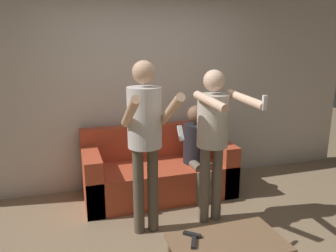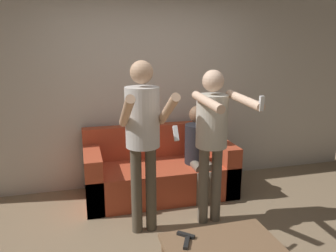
{
  "view_description": "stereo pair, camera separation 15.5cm",
  "coord_description": "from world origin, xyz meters",
  "px_view_note": "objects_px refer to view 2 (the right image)",
  "views": [
    {
      "loc": [
        -0.99,
        -2.42,
        1.87
      ],
      "look_at": [
        0.09,
        0.94,
        1.01
      ],
      "focal_mm": 35.0,
      "sensor_mm": 36.0,
      "label": 1
    },
    {
      "loc": [
        -0.84,
        -2.47,
        1.87
      ],
      "look_at": [
        0.09,
        0.94,
        1.01
      ],
      "focal_mm": 35.0,
      "sensor_mm": 36.0,
      "label": 2
    }
  ],
  "objects_px": {
    "couch": "(159,172)",
    "remote_far": "(186,235)",
    "remote_near": "(186,243)",
    "person_standing_right": "(213,130)",
    "person_standing_left": "(143,129)",
    "person_seated": "(199,147)",
    "coffee_table": "(221,247)"
  },
  "relations": [
    {
      "from": "couch",
      "to": "remote_far",
      "type": "bearing_deg",
      "value": -96.07
    },
    {
      "from": "remote_near",
      "to": "remote_far",
      "type": "xyz_separation_m",
      "value": [
        0.03,
        0.11,
        0.0
      ]
    },
    {
      "from": "person_standing_right",
      "to": "person_standing_left",
      "type": "bearing_deg",
      "value": 179.44
    },
    {
      "from": "person_standing_left",
      "to": "remote_near",
      "type": "bearing_deg",
      "value": -79.67
    },
    {
      "from": "person_seated",
      "to": "coffee_table",
      "type": "height_order",
      "value": "person_seated"
    },
    {
      "from": "coffee_table",
      "to": "remote_near",
      "type": "xyz_separation_m",
      "value": [
        -0.27,
        0.05,
        0.05
      ]
    },
    {
      "from": "couch",
      "to": "person_standing_left",
      "type": "xyz_separation_m",
      "value": [
        -0.36,
        -0.84,
        0.81
      ]
    },
    {
      "from": "person_seated",
      "to": "person_standing_left",
      "type": "bearing_deg",
      "value": -141.32
    },
    {
      "from": "couch",
      "to": "person_standing_left",
      "type": "distance_m",
      "value": 1.22
    },
    {
      "from": "remote_near",
      "to": "coffee_table",
      "type": "bearing_deg",
      "value": -10.89
    },
    {
      "from": "person_standing_right",
      "to": "coffee_table",
      "type": "height_order",
      "value": "person_standing_right"
    },
    {
      "from": "couch",
      "to": "person_standing_right",
      "type": "distance_m",
      "value": 1.19
    },
    {
      "from": "couch",
      "to": "person_standing_right",
      "type": "relative_size",
      "value": 1.13
    },
    {
      "from": "couch",
      "to": "coffee_table",
      "type": "relative_size",
      "value": 2.07
    },
    {
      "from": "coffee_table",
      "to": "remote_far",
      "type": "xyz_separation_m",
      "value": [
        -0.24,
        0.16,
        0.05
      ]
    },
    {
      "from": "person_standing_left",
      "to": "person_seated",
      "type": "xyz_separation_m",
      "value": [
        0.83,
        0.66,
        -0.46
      ]
    },
    {
      "from": "remote_far",
      "to": "coffee_table",
      "type": "bearing_deg",
      "value": -33.27
    },
    {
      "from": "remote_near",
      "to": "couch",
      "type": "bearing_deg",
      "value": 83.34
    },
    {
      "from": "person_standing_right",
      "to": "person_seated",
      "type": "relative_size",
      "value": 1.42
    },
    {
      "from": "person_standing_left",
      "to": "couch",
      "type": "bearing_deg",
      "value": 66.72
    },
    {
      "from": "coffee_table",
      "to": "remote_near",
      "type": "relative_size",
      "value": 5.95
    },
    {
      "from": "remote_near",
      "to": "remote_far",
      "type": "relative_size",
      "value": 1.12
    },
    {
      "from": "person_standing_left",
      "to": "coffee_table",
      "type": "bearing_deg",
      "value": -65.13
    },
    {
      "from": "person_standing_right",
      "to": "person_seated",
      "type": "xyz_separation_m",
      "value": [
        0.11,
        0.67,
        -0.41
      ]
    },
    {
      "from": "person_standing_left",
      "to": "person_standing_right",
      "type": "relative_size",
      "value": 1.06
    },
    {
      "from": "couch",
      "to": "remote_far",
      "type": "relative_size",
      "value": 13.81
    },
    {
      "from": "couch",
      "to": "person_seated",
      "type": "bearing_deg",
      "value": -20.28
    },
    {
      "from": "person_standing_left",
      "to": "remote_near",
      "type": "relative_size",
      "value": 11.54
    },
    {
      "from": "couch",
      "to": "coffee_table",
      "type": "distance_m",
      "value": 1.77
    },
    {
      "from": "person_standing_left",
      "to": "coffee_table",
      "type": "height_order",
      "value": "person_standing_left"
    },
    {
      "from": "couch",
      "to": "coffee_table",
      "type": "bearing_deg",
      "value": -87.71
    },
    {
      "from": "couch",
      "to": "person_standing_right",
      "type": "height_order",
      "value": "person_standing_right"
    }
  ]
}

